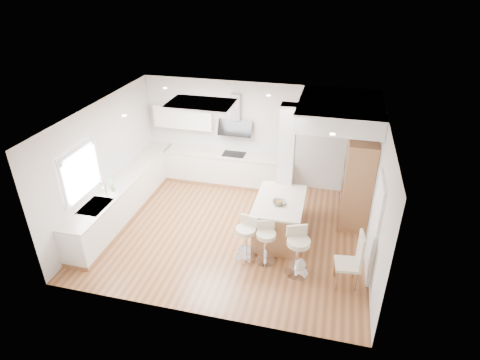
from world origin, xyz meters
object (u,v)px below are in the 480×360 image
(peninsula, at_px, (279,218))
(bar_stool_c, at_px, (298,249))
(dining_chair, at_px, (354,259))
(bar_stool_a, at_px, (246,236))
(bar_stool_b, at_px, (266,241))

(peninsula, xyz_separation_m, bar_stool_c, (0.54, -1.12, 0.11))
(dining_chair, bearing_deg, bar_stool_a, 164.75)
(bar_stool_b, height_order, bar_stool_c, bar_stool_c)
(bar_stool_a, relative_size, dining_chair, 0.83)
(bar_stool_b, bearing_deg, peninsula, 66.73)
(bar_stool_c, xyz_separation_m, dining_chair, (1.04, -0.07, 0.03))
(peninsula, distance_m, dining_chair, 1.98)
(peninsula, distance_m, bar_stool_c, 1.25)
(bar_stool_a, height_order, bar_stool_b, bar_stool_a)
(bar_stool_a, xyz_separation_m, bar_stool_b, (0.41, -0.02, -0.02))
(bar_stool_b, bearing_deg, bar_stool_a, 160.88)
(peninsula, distance_m, bar_stool_a, 1.04)
(bar_stool_b, height_order, dining_chair, dining_chair)
(bar_stool_a, relative_size, bar_stool_c, 0.92)
(bar_stool_b, xyz_separation_m, bar_stool_c, (0.66, -0.20, 0.07))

